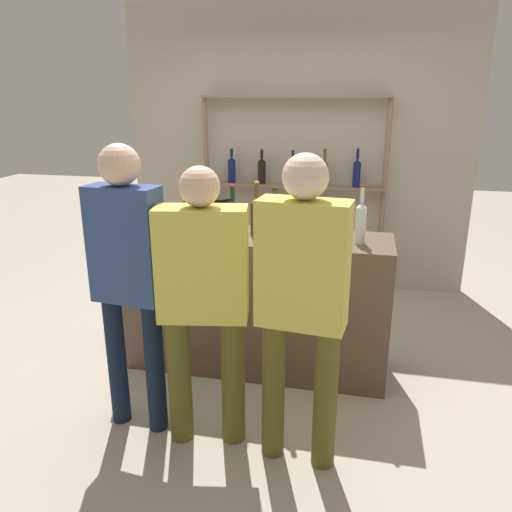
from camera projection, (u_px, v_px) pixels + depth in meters
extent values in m
plane|color=#B2A893|center=(256.00, 363.00, 3.73)|extent=(16.00, 16.00, 0.00)
cube|color=brown|center=(256.00, 302.00, 3.58)|extent=(1.86, 0.54, 1.00)
cube|color=#B2A899|center=(296.00, 149.00, 5.05)|extent=(3.46, 0.12, 2.80)
cylinder|color=#897056|center=(207.00, 192.00, 5.20)|extent=(0.05, 0.05, 1.92)
cylinder|color=#897056|center=(383.00, 199.00, 4.83)|extent=(0.05, 0.05, 1.92)
cube|color=#897056|center=(294.00, 96.00, 4.72)|extent=(1.84, 0.18, 0.02)
cube|color=#897056|center=(292.00, 186.00, 4.98)|extent=(1.84, 0.18, 0.02)
cylinder|color=#0F1956|center=(232.00, 172.00, 5.07)|extent=(0.08, 0.08, 0.22)
cone|color=#0F1956|center=(232.00, 159.00, 5.04)|extent=(0.08, 0.08, 0.03)
cylinder|color=#0F1956|center=(231.00, 153.00, 5.02)|extent=(0.03, 0.03, 0.08)
cylinder|color=gold|center=(231.00, 148.00, 5.00)|extent=(0.03, 0.03, 0.01)
cylinder|color=black|center=(262.00, 173.00, 5.01)|extent=(0.08, 0.08, 0.22)
cone|color=black|center=(262.00, 160.00, 4.97)|extent=(0.08, 0.08, 0.04)
cylinder|color=black|center=(262.00, 154.00, 4.96)|extent=(0.03, 0.03, 0.08)
cylinder|color=maroon|center=(262.00, 150.00, 4.94)|extent=(0.03, 0.03, 0.01)
cylinder|color=#0F1956|center=(292.00, 175.00, 4.95)|extent=(0.07, 0.07, 0.19)
cone|color=#0F1956|center=(293.00, 163.00, 4.92)|extent=(0.07, 0.07, 0.03)
cylinder|color=#0F1956|center=(293.00, 157.00, 4.90)|extent=(0.03, 0.03, 0.10)
cylinder|color=black|center=(293.00, 151.00, 4.88)|extent=(0.03, 0.03, 0.01)
cylinder|color=brown|center=(324.00, 175.00, 4.88)|extent=(0.07, 0.07, 0.22)
cone|color=brown|center=(325.00, 162.00, 4.85)|extent=(0.07, 0.07, 0.03)
cylinder|color=brown|center=(325.00, 155.00, 4.83)|extent=(0.03, 0.03, 0.09)
cylinder|color=#232328|center=(325.00, 150.00, 4.81)|extent=(0.03, 0.03, 0.01)
cylinder|color=#0F1956|center=(356.00, 175.00, 4.82)|extent=(0.07, 0.07, 0.23)
cone|color=#0F1956|center=(357.00, 161.00, 4.78)|extent=(0.07, 0.07, 0.03)
cylinder|color=#0F1956|center=(358.00, 155.00, 4.76)|extent=(0.03, 0.03, 0.09)
cylinder|color=#232328|center=(358.00, 149.00, 4.74)|extent=(0.03, 0.03, 0.01)
cylinder|color=silver|center=(360.00, 226.00, 3.21)|extent=(0.07, 0.07, 0.24)
cone|color=silver|center=(362.00, 205.00, 3.17)|extent=(0.07, 0.07, 0.03)
cylinder|color=silver|center=(362.00, 195.00, 3.15)|extent=(0.03, 0.03, 0.10)
cylinder|color=maroon|center=(363.00, 186.00, 3.13)|extent=(0.03, 0.03, 0.01)
cylinder|color=#0F1956|center=(188.00, 215.00, 3.60)|extent=(0.08, 0.08, 0.19)
cone|color=#0F1956|center=(187.00, 200.00, 3.56)|extent=(0.08, 0.08, 0.04)
cylinder|color=#0F1956|center=(187.00, 192.00, 3.55)|extent=(0.03, 0.03, 0.08)
cylinder|color=gold|center=(187.00, 186.00, 3.53)|extent=(0.03, 0.03, 0.01)
cylinder|color=silver|center=(311.00, 223.00, 3.33)|extent=(0.08, 0.08, 0.21)
cone|color=silver|center=(311.00, 204.00, 3.29)|extent=(0.08, 0.08, 0.04)
cylinder|color=silver|center=(312.00, 195.00, 3.27)|extent=(0.03, 0.03, 0.09)
cylinder|color=gold|center=(312.00, 188.00, 3.25)|extent=(0.03, 0.03, 0.01)
cylinder|color=brown|center=(274.00, 224.00, 3.26)|extent=(0.08, 0.08, 0.23)
cone|color=brown|center=(274.00, 204.00, 3.22)|extent=(0.08, 0.08, 0.04)
cylinder|color=brown|center=(274.00, 196.00, 3.21)|extent=(0.03, 0.03, 0.08)
cylinder|color=black|center=(275.00, 189.00, 3.19)|extent=(0.03, 0.03, 0.01)
cylinder|color=brown|center=(256.00, 219.00, 3.42)|extent=(0.09, 0.09, 0.22)
cone|color=brown|center=(256.00, 200.00, 3.38)|extent=(0.09, 0.09, 0.04)
cylinder|color=brown|center=(256.00, 190.00, 3.36)|extent=(0.03, 0.03, 0.10)
cylinder|color=gold|center=(256.00, 182.00, 3.34)|extent=(0.03, 0.03, 0.01)
cylinder|color=black|center=(233.00, 221.00, 3.34)|extent=(0.08, 0.08, 0.23)
cone|color=black|center=(233.00, 202.00, 3.30)|extent=(0.08, 0.08, 0.04)
cylinder|color=black|center=(232.00, 193.00, 3.28)|extent=(0.03, 0.03, 0.08)
cylinder|color=maroon|center=(232.00, 186.00, 3.27)|extent=(0.03, 0.03, 0.01)
cylinder|color=silver|center=(220.00, 235.00, 3.43)|extent=(0.06, 0.06, 0.00)
cylinder|color=silver|center=(219.00, 229.00, 3.41)|extent=(0.01, 0.01, 0.09)
cone|color=silver|center=(219.00, 218.00, 3.39)|extent=(0.07, 0.07, 0.06)
cylinder|color=black|center=(218.00, 214.00, 3.54)|extent=(0.21, 0.21, 0.23)
cylinder|color=black|center=(218.00, 197.00, 3.50)|extent=(0.22, 0.22, 0.01)
cylinder|color=silver|center=(284.00, 223.00, 3.41)|extent=(0.14, 0.14, 0.17)
sphere|color=tan|center=(278.00, 227.00, 3.41)|extent=(0.02, 0.02, 0.02)
sphere|color=tan|center=(287.00, 233.00, 3.40)|extent=(0.02, 0.02, 0.02)
sphere|color=tan|center=(286.00, 232.00, 3.41)|extent=(0.02, 0.02, 0.02)
sphere|color=tan|center=(279.00, 229.00, 3.39)|extent=(0.02, 0.02, 0.02)
sphere|color=tan|center=(290.00, 230.00, 3.41)|extent=(0.02, 0.02, 0.02)
sphere|color=tan|center=(291.00, 231.00, 3.41)|extent=(0.02, 0.02, 0.02)
sphere|color=tan|center=(285.00, 233.00, 3.44)|extent=(0.02, 0.02, 0.02)
sphere|color=tan|center=(284.00, 225.00, 3.47)|extent=(0.02, 0.02, 0.02)
cylinder|color=#121C33|center=(155.00, 367.00, 2.90)|extent=(0.11, 0.11, 0.82)
cylinder|color=#121C33|center=(117.00, 360.00, 2.97)|extent=(0.11, 0.11, 0.82)
cube|color=navy|center=(126.00, 245.00, 2.71)|extent=(0.41, 0.21, 0.65)
sphere|color=#DBB293|center=(119.00, 165.00, 2.58)|extent=(0.22, 0.22, 0.22)
cylinder|color=brown|center=(233.00, 380.00, 2.81)|extent=(0.13, 0.13, 0.77)
cylinder|color=brown|center=(180.00, 379.00, 2.82)|extent=(0.13, 0.13, 0.77)
cube|color=#D1C64C|center=(202.00, 264.00, 2.60)|extent=(0.50, 0.29, 0.61)
sphere|color=#DBB293|center=(200.00, 187.00, 2.48)|extent=(0.21, 0.21, 0.21)
cylinder|color=brown|center=(325.00, 399.00, 2.60)|extent=(0.12, 0.12, 0.81)
cylinder|color=brown|center=(273.00, 389.00, 2.69)|extent=(0.12, 0.12, 0.81)
cube|color=#D1C64C|center=(303.00, 265.00, 2.42)|extent=(0.46, 0.24, 0.64)
sphere|color=beige|center=(305.00, 177.00, 2.29)|extent=(0.22, 0.22, 0.22)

